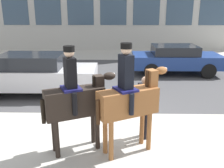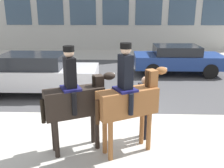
% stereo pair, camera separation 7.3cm
% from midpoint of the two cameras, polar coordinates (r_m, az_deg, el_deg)
% --- Properties ---
extents(ground_plane, '(80.00, 80.00, 0.00)m').
position_cam_midpoint_polar(ground_plane, '(7.55, -1.56, -8.24)').
color(ground_plane, '#B2AFA8').
extents(road_surface, '(19.86, 8.50, 0.01)m').
position_cam_midpoint_polar(road_surface, '(12.01, -0.50, 1.50)').
color(road_surface, '#444447').
rests_on(road_surface, ground_plane).
extents(mounted_horse_lead, '(1.64, 0.98, 2.46)m').
position_cam_midpoint_polar(mounted_horse_lead, '(5.66, -8.68, -3.43)').
color(mounted_horse_lead, black).
rests_on(mounted_horse_lead, ground_plane).
extents(mounted_horse_companion, '(1.65, 1.06, 2.54)m').
position_cam_midpoint_polar(mounted_horse_companion, '(5.52, 3.62, -3.31)').
color(mounted_horse_companion, brown).
rests_on(mounted_horse_companion, ground_plane).
extents(pedestrian_bystander, '(0.79, 0.66, 1.64)m').
position_cam_midpoint_polar(pedestrian_bystander, '(6.26, 7.05, -4.30)').
color(pedestrian_bystander, black).
rests_on(pedestrian_bystander, ground_plane).
extents(street_car_near_lane, '(4.61, 1.89, 1.55)m').
position_cam_midpoint_polar(street_car_near_lane, '(10.02, -17.34, 2.29)').
color(street_car_near_lane, '#B7B7BC').
rests_on(street_car_near_lane, ground_plane).
extents(street_car_far_lane, '(4.34, 2.01, 1.43)m').
position_cam_midpoint_polar(street_car_far_lane, '(13.00, 14.20, 5.66)').
color(street_car_far_lane, navy).
rests_on(street_car_far_lane, ground_plane).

